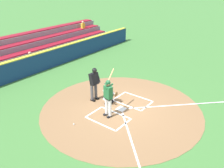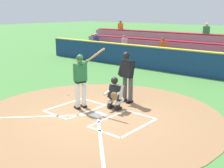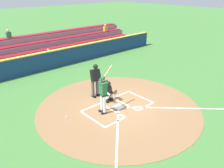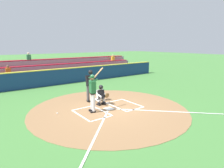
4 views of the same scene
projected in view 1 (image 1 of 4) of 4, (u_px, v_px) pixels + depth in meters
name	position (u px, v px, depth m)	size (l,w,h in m)	color
ground_plane	(121.00, 109.00, 12.04)	(120.00, 120.00, 0.00)	#427A38
dirt_circle	(121.00, 109.00, 12.03)	(8.00, 8.00, 0.01)	olive
home_plate_and_chalk	(136.00, 115.00, 11.54)	(7.93, 4.91, 0.01)	white
batter	(108.00, 95.00, 11.01)	(1.04, 0.56, 2.13)	white
catcher	(109.00, 94.00, 12.27)	(0.61, 0.60, 1.13)	black
plate_umpire	(94.00, 82.00, 12.44)	(0.60, 0.44, 1.86)	#4C4C51
baseball	(74.00, 124.00, 10.77)	(0.07, 0.07, 0.07)	white
backstop_wall	(30.00, 65.00, 15.91)	(22.00, 0.36, 1.31)	navy
bleacher_stand	(7.00, 56.00, 17.37)	(20.00, 3.40, 2.55)	gray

